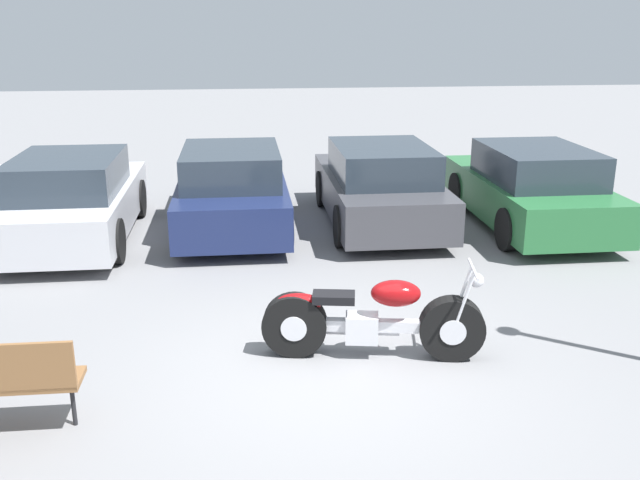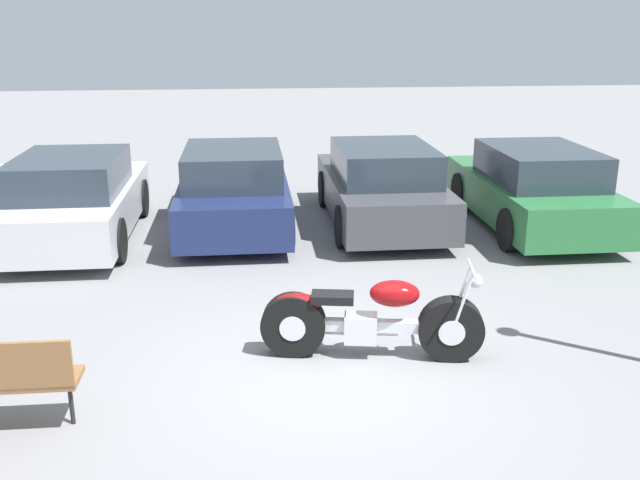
{
  "view_description": "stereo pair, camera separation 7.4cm",
  "coord_description": "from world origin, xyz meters",
  "px_view_note": "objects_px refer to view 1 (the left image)",
  "views": [
    {
      "loc": [
        -0.76,
        -6.41,
        3.45
      ],
      "look_at": [
        0.17,
        1.81,
        0.85
      ],
      "focal_mm": 40.0,
      "sensor_mm": 36.0,
      "label": 1
    },
    {
      "loc": [
        -0.68,
        -6.42,
        3.45
      ],
      "look_at": [
        0.17,
        1.81,
        0.85
      ],
      "focal_mm": 40.0,
      "sensor_mm": 36.0,
      "label": 2
    }
  ],
  "objects_px": {
    "motorcycle": "(371,320)",
    "parked_car_silver": "(73,200)",
    "parked_car_navy": "(232,190)",
    "parked_car_dark_grey": "(379,186)",
    "parked_car_green": "(530,189)"
  },
  "relations": [
    {
      "from": "motorcycle",
      "to": "parked_car_silver",
      "type": "xyz_separation_m",
      "value": [
        -3.97,
        4.6,
        0.25
      ]
    },
    {
      "from": "parked_car_navy",
      "to": "parked_car_dark_grey",
      "type": "distance_m",
      "value": 2.51
    },
    {
      "from": "parked_car_green",
      "to": "motorcycle",
      "type": "bearing_deg",
      "value": -128.15
    },
    {
      "from": "parked_car_silver",
      "to": "parked_car_navy",
      "type": "relative_size",
      "value": 1.0
    },
    {
      "from": "parked_car_silver",
      "to": "parked_car_navy",
      "type": "bearing_deg",
      "value": 9.38
    },
    {
      "from": "motorcycle",
      "to": "parked_car_green",
      "type": "distance_m",
      "value": 5.78
    },
    {
      "from": "parked_car_silver",
      "to": "parked_car_navy",
      "type": "xyz_separation_m",
      "value": [
        2.51,
        0.42,
        0.0
      ]
    },
    {
      "from": "parked_car_silver",
      "to": "parked_car_green",
      "type": "distance_m",
      "value": 7.54
    },
    {
      "from": "parked_car_dark_grey",
      "to": "parked_car_green",
      "type": "distance_m",
      "value": 2.55
    },
    {
      "from": "parked_car_dark_grey",
      "to": "parked_car_green",
      "type": "relative_size",
      "value": 1.0
    },
    {
      "from": "parked_car_silver",
      "to": "parked_car_green",
      "type": "xyz_separation_m",
      "value": [
        7.54,
        -0.06,
        0.0
      ]
    },
    {
      "from": "motorcycle",
      "to": "parked_car_dark_grey",
      "type": "relative_size",
      "value": 0.56
    },
    {
      "from": "parked_car_navy",
      "to": "parked_car_dark_grey",
      "type": "height_order",
      "value": "same"
    },
    {
      "from": "parked_car_green",
      "to": "parked_car_navy",
      "type": "bearing_deg",
      "value": 174.64
    },
    {
      "from": "parked_car_navy",
      "to": "parked_car_dark_grey",
      "type": "bearing_deg",
      "value": -0.66
    }
  ]
}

